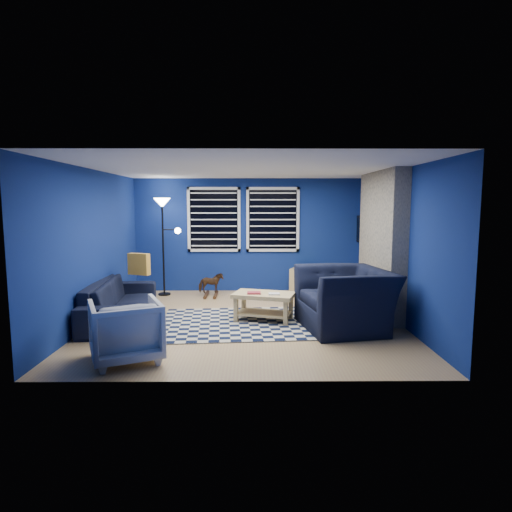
{
  "coord_description": "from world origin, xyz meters",
  "views": [
    {
      "loc": [
        0.11,
        -6.99,
        1.93
      ],
      "look_at": [
        0.16,
        0.3,
        1.05
      ],
      "focal_mm": 30.0,
      "sensor_mm": 36.0,
      "label": 1
    }
  ],
  "objects": [
    {
      "name": "rug",
      "position": [
        -0.12,
        -0.19,
        0.01
      ],
      "size": [
        2.64,
        2.18,
        0.02
      ],
      "primitive_type": "cube",
      "rotation": [
        0.0,
        0.0,
        0.08
      ],
      "color": "black",
      "rests_on": "floor"
    },
    {
      "name": "wall_back",
      "position": [
        0.0,
        2.5,
        1.25
      ],
      "size": [
        5.0,
        0.0,
        5.0
      ],
      "primitive_type": "plane",
      "rotation": [
        1.57,
        0.0,
        0.0
      ],
      "color": "navy",
      "rests_on": "floor"
    },
    {
      "name": "coffee_table",
      "position": [
        0.29,
        -0.03,
        0.34
      ],
      "size": [
        1.1,
        0.82,
        0.49
      ],
      "rotation": [
        0.0,
        0.0,
        -0.28
      ],
      "color": "tan",
      "rests_on": "rug"
    },
    {
      "name": "floor",
      "position": [
        0.0,
        0.0,
        0.0
      ],
      "size": [
        5.0,
        5.0,
        0.0
      ],
      "primitive_type": "plane",
      "color": "tan",
      "rests_on": "ground"
    },
    {
      "name": "ceiling",
      "position": [
        0.0,
        0.0,
        2.5
      ],
      "size": [
        5.0,
        5.0,
        0.0
      ],
      "primitive_type": "plane",
      "rotation": [
        3.14,
        0.0,
        0.0
      ],
      "color": "white",
      "rests_on": "wall_back"
    },
    {
      "name": "fireplace",
      "position": [
        2.36,
        0.5,
        1.2
      ],
      "size": [
        0.65,
        2.0,
        2.5
      ],
      "color": "gray",
      "rests_on": "floor"
    },
    {
      "name": "armchair_bent",
      "position": [
        -1.46,
        -1.85,
        0.38
      ],
      "size": [
        1.09,
        1.1,
        0.76
      ],
      "primitive_type": "imported",
      "rotation": [
        0.0,
        0.0,
        3.56
      ],
      "color": "gray",
      "rests_on": "floor"
    },
    {
      "name": "tv",
      "position": [
        2.45,
        2.0,
        1.4
      ],
      "size": [
        0.07,
        1.0,
        0.58
      ],
      "color": "black",
      "rests_on": "wall_right"
    },
    {
      "name": "sofa",
      "position": [
        -2.1,
        0.01,
        0.33
      ],
      "size": [
        2.36,
        1.12,
        0.67
      ],
      "primitive_type": "imported",
      "rotation": [
        0.0,
        0.0,
        1.67
      ],
      "color": "black",
      "rests_on": "floor"
    },
    {
      "name": "rocking_horse",
      "position": [
        -0.78,
        1.89,
        0.28
      ],
      "size": [
        0.38,
        0.55,
        0.43
      ],
      "primitive_type": "imported",
      "rotation": [
        0.0,
        0.0,
        1.89
      ],
      "color": "#452216",
      "rests_on": "floor"
    },
    {
      "name": "window_left",
      "position": [
        -0.75,
        2.46,
        1.6
      ],
      "size": [
        1.17,
        0.06,
        1.42
      ],
      "color": "black",
      "rests_on": "wall_back"
    },
    {
      "name": "throw_pillow",
      "position": [
        -1.95,
        0.67,
        0.86
      ],
      "size": [
        0.43,
        0.26,
        0.39
      ],
      "primitive_type": "cube",
      "rotation": [
        0.0,
        0.0,
        -0.37
      ],
      "color": "gold",
      "rests_on": "sofa"
    },
    {
      "name": "wall_left",
      "position": [
        -2.5,
        0.0,
        1.25
      ],
      "size": [
        0.0,
        5.0,
        5.0
      ],
      "primitive_type": "plane",
      "rotation": [
        1.57,
        0.0,
        1.57
      ],
      "color": "navy",
      "rests_on": "floor"
    },
    {
      "name": "floor_lamp",
      "position": [
        -1.77,
        2.04,
        1.69
      ],
      "size": [
        0.56,
        0.35,
        2.06
      ],
      "color": "black",
      "rests_on": "floor"
    },
    {
      "name": "window_right",
      "position": [
        0.55,
        2.46,
        1.6
      ],
      "size": [
        1.17,
        0.06,
        1.42
      ],
      "color": "black",
      "rests_on": "wall_back"
    },
    {
      "name": "armchair_big",
      "position": [
        1.55,
        -0.47,
        0.47
      ],
      "size": [
        1.65,
        1.5,
        0.94
      ],
      "primitive_type": "imported",
      "rotation": [
        0.0,
        0.0,
        -1.39
      ],
      "color": "black",
      "rests_on": "floor"
    },
    {
      "name": "wall_right",
      "position": [
        2.5,
        0.0,
        1.25
      ],
      "size": [
        0.0,
        5.0,
        5.0
      ],
      "primitive_type": "plane",
      "rotation": [
        1.57,
        0.0,
        -1.57
      ],
      "color": "navy",
      "rests_on": "floor"
    },
    {
      "name": "cabinet",
      "position": [
        1.28,
        2.25,
        0.28
      ],
      "size": [
        0.75,
        0.64,
        0.62
      ],
      "rotation": [
        0.0,
        0.0,
        -0.38
      ],
      "color": "tan",
      "rests_on": "floor"
    }
  ]
}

